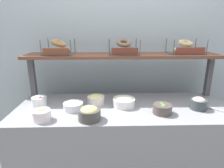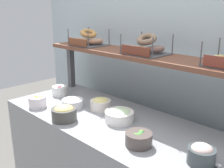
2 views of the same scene
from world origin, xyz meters
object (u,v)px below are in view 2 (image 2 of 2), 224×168
at_px(bowl_scallion_spread, 120,115).
at_px(bagel_basket_poppy, 146,47).
at_px(bowl_cream_cheese, 73,102).
at_px(bowl_fruit_salad, 37,101).
at_px(bowl_egg_salad, 101,104).
at_px(bagel_basket_everything, 88,40).
at_px(bowl_tuna_salad, 201,154).
at_px(bowl_veggie_mix, 139,139).
at_px(bowl_hummus, 64,113).
at_px(bowl_beet_salad, 60,90).

height_order(bowl_scallion_spread, bagel_basket_poppy, bagel_basket_poppy).
bearing_deg(bowl_cream_cheese, bowl_fruit_salad, -137.40).
distance_m(bowl_fruit_salad, bowl_egg_salad, 0.50).
height_order(bowl_cream_cheese, bagel_basket_everything, bagel_basket_everything).
xyz_separation_m(bowl_tuna_salad, bagel_basket_everything, (-1.23, 0.33, 0.43)).
bearing_deg(bowl_cream_cheese, bowl_veggie_mix, -7.43).
distance_m(bowl_hummus, bowl_cream_cheese, 0.24).
height_order(bowl_tuna_salad, bowl_hummus, same).
height_order(bowl_cream_cheese, bagel_basket_poppy, bagel_basket_poppy).
height_order(bowl_egg_salad, bagel_basket_everything, bagel_basket_everything).
xyz_separation_m(bowl_hummus, bowl_scallion_spread, (0.29, 0.25, -0.01)).
bearing_deg(bowl_fruit_salad, bowl_scallion_spread, 21.08).
distance_m(bowl_egg_salad, bagel_basket_poppy, 0.54).
xyz_separation_m(bowl_veggie_mix, bowl_scallion_spread, (-0.29, 0.16, 0.00)).
xyz_separation_m(bowl_beet_salad, bagel_basket_everything, (0.16, 0.21, 0.44)).
height_order(bowl_veggie_mix, bagel_basket_poppy, bagel_basket_poppy).
distance_m(bowl_hummus, bowl_scallion_spread, 0.38).
height_order(bowl_veggie_mix, bagel_basket_everything, bagel_basket_everything).
xyz_separation_m(bowl_tuna_salad, bowl_egg_salad, (-0.88, 0.14, -0.01)).
bearing_deg(bowl_beet_salad, bowl_scallion_spread, -2.64).
height_order(bowl_tuna_salad, bowl_fruit_salad, bowl_tuna_salad).
relative_size(bowl_fruit_salad, bowl_beet_salad, 1.03).
relative_size(bowl_hummus, bowl_scallion_spread, 0.87).
bearing_deg(bowl_veggie_mix, bowl_tuna_salad, 13.02).
xyz_separation_m(bowl_cream_cheese, bagel_basket_poppy, (0.45, 0.31, 0.44)).
relative_size(bowl_hummus, bowl_cream_cheese, 1.03).
bearing_deg(bagel_basket_poppy, bowl_cream_cheese, -144.91).
xyz_separation_m(bowl_fruit_salad, bowl_hummus, (0.36, -0.00, 0.01)).
bearing_deg(bagel_basket_poppy, bowl_scallion_spread, -91.37).
bearing_deg(bowl_scallion_spread, bowl_veggie_mix, -28.25).
bearing_deg(bagel_basket_everything, bowl_beet_salad, -126.24).
height_order(bowl_tuna_salad, bowl_scallion_spread, bowl_tuna_salad).
bearing_deg(bowl_hummus, bagel_basket_everything, 122.37).
xyz_separation_m(bowl_hummus, bowl_cream_cheese, (-0.15, 0.19, -0.01)).
distance_m(bowl_fruit_salad, bowl_hummus, 0.36).
bearing_deg(bowl_scallion_spread, bowl_hummus, -139.02).
bearing_deg(bowl_hummus, bowl_cream_cheese, 129.22).
relative_size(bowl_hummus, bowl_beet_salad, 1.32).
relative_size(bowl_tuna_salad, bagel_basket_everything, 0.50).
bearing_deg(bowl_beet_salad, bowl_egg_salad, 2.80).
height_order(bowl_fruit_salad, bowl_hummus, bowl_hummus).
xyz_separation_m(bowl_veggie_mix, bagel_basket_everything, (-0.90, 0.40, 0.44)).
bearing_deg(bowl_tuna_salad, bowl_fruit_salad, -172.47).
relative_size(bowl_veggie_mix, bowl_scallion_spread, 0.77).
distance_m(bowl_tuna_salad, bowl_fruit_salad, 1.28).
height_order(bowl_fruit_salad, bowl_cream_cheese, bowl_fruit_salad).
bearing_deg(bagel_basket_poppy, bowl_veggie_mix, -55.01).
distance_m(bowl_veggie_mix, bowl_cream_cheese, 0.74).
distance_m(bowl_veggie_mix, bowl_egg_salad, 0.59).
bearing_deg(bowl_scallion_spread, bowl_egg_salad, 166.89).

